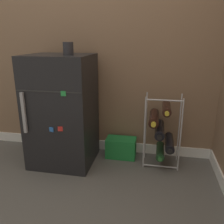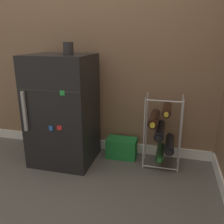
# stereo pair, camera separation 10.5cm
# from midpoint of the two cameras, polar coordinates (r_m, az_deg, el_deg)

# --- Properties ---
(ground_plane) EXTENTS (14.00, 14.00, 0.00)m
(ground_plane) POSITION_cam_midpoint_polar(r_m,az_deg,el_deg) (1.82, -7.31, -17.58)
(ground_plane) COLOR #56544F
(wall_back) EXTENTS (7.07, 0.07, 2.50)m
(wall_back) POSITION_cam_midpoint_polar(r_m,az_deg,el_deg) (2.16, -1.39, 22.76)
(wall_back) COLOR #84664C
(wall_back) RESTS_ON ground_plane
(mini_fridge) EXTENTS (0.51, 0.48, 0.92)m
(mini_fridge) POSITION_cam_midpoint_polar(r_m,az_deg,el_deg) (2.02, -10.28, 0.44)
(mini_fridge) COLOR black
(mini_fridge) RESTS_ON ground_plane
(wine_rack) EXTENTS (0.29, 0.33, 0.61)m
(wine_rack) POSITION_cam_midpoint_polar(r_m,az_deg,el_deg) (1.99, 13.37, -4.47)
(wine_rack) COLOR #B2B2B7
(wine_rack) RESTS_ON ground_plane
(soda_box) EXTENTS (0.26, 0.15, 0.18)m
(soda_box) POSITION_cam_midpoint_polar(r_m,az_deg,el_deg) (2.17, 3.74, -8.61)
(soda_box) COLOR #1E7F38
(soda_box) RESTS_ON ground_plane
(fridge_top_cup) EXTENTS (0.08, 0.08, 0.09)m
(fridge_top_cup) POSITION_cam_midpoint_polar(r_m,az_deg,el_deg) (1.84, -8.80, 14.86)
(fridge_top_cup) COLOR #28282D
(fridge_top_cup) RESTS_ON mini_fridge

